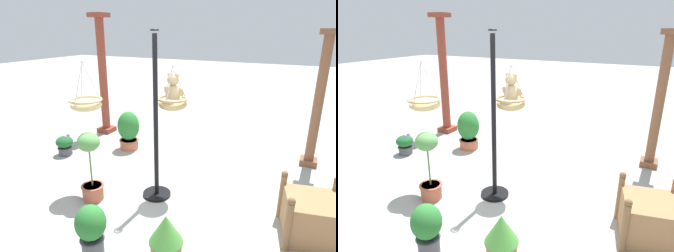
# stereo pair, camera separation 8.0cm
# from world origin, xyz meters

# --- Properties ---
(ground_plane) EXTENTS (40.00, 40.00, 0.00)m
(ground_plane) POSITION_xyz_m (0.00, 0.00, 0.00)
(ground_plane) COLOR #9E9E99
(display_pole_central) EXTENTS (0.44, 0.44, 2.50)m
(display_pole_central) POSITION_xyz_m (-0.14, -0.02, 0.79)
(display_pole_central) COLOR black
(display_pole_central) RESTS_ON ground
(hanging_basket_with_teddy) EXTENTS (0.45, 0.45, 0.67)m
(hanging_basket_with_teddy) POSITION_xyz_m (0.01, 0.23, 1.46)
(hanging_basket_with_teddy) COLOR tan
(teddy_bear) EXTENTS (0.31, 0.28, 0.45)m
(teddy_bear) POSITION_xyz_m (0.01, 0.26, 1.66)
(teddy_bear) COLOR tan
(hanging_basket_left_high) EXTENTS (0.50, 0.50, 0.75)m
(hanging_basket_left_high) POSITION_xyz_m (-1.19, -0.29, 1.43)
(hanging_basket_left_high) COLOR tan
(greenhouse_pillar_left) EXTENTS (0.38, 0.38, 2.86)m
(greenhouse_pillar_left) POSITION_xyz_m (-2.73, 2.04, 1.38)
(greenhouse_pillar_left) COLOR brown
(greenhouse_pillar_left) RESTS_ON ground
(greenhouse_pillar_right) EXTENTS (0.32, 0.32, 2.52)m
(greenhouse_pillar_right) POSITION_xyz_m (1.97, 2.27, 1.21)
(greenhouse_pillar_right) COLOR brown
(greenhouse_pillar_right) RESTS_ON ground
(wooden_planter_box) EXTENTS (0.85, 0.87, 0.71)m
(wooden_planter_box) POSITION_xyz_m (2.04, 0.01, 0.29)
(wooden_planter_box) COLOR #9E7047
(wooden_planter_box) RESTS_ON ground
(potted_plant_flowering_red) EXTENTS (0.34, 0.34, 0.70)m
(potted_plant_flowering_red) POSITION_xyz_m (-0.13, -1.52, 0.40)
(potted_plant_flowering_red) COLOR #4C4C51
(potted_plant_flowering_red) RESTS_ON ground
(potted_plant_bushy_green) EXTENTS (0.35, 0.35, 0.42)m
(potted_plant_bushy_green) POSITION_xyz_m (-2.61, 0.50, 0.22)
(potted_plant_bushy_green) COLOR #4C4C51
(potted_plant_bushy_green) RESTS_ON ground
(potted_plant_small_succulent) EXTENTS (0.47, 0.47, 0.84)m
(potted_plant_small_succulent) POSITION_xyz_m (-1.59, 1.37, 0.43)
(potted_plant_small_succulent) COLOR #BC6042
(potted_plant_small_succulent) RESTS_ON ground
(potted_plant_conical_shrub) EXTENTS (0.39, 0.39, 0.58)m
(potted_plant_conical_shrub) POSITION_xyz_m (0.60, -1.15, 0.30)
(potted_plant_conical_shrub) COLOR #AD563D
(potted_plant_conical_shrub) RESTS_ON ground
(potted_plant_trailing_ivy) EXTENTS (0.35, 0.35, 1.09)m
(potted_plant_trailing_ivy) POSITION_xyz_m (-0.97, -0.55, 0.55)
(potted_plant_trailing_ivy) COLOR #AD563D
(potted_plant_trailing_ivy) RESTS_ON ground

